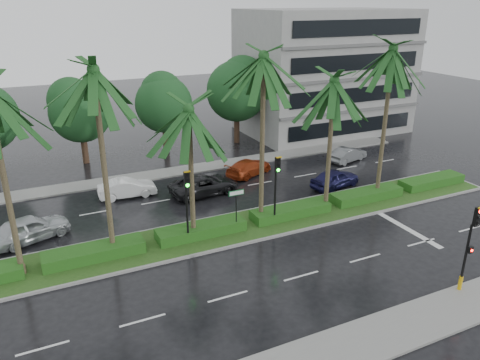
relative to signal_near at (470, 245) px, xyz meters
name	(u,v)px	position (x,y,z in m)	size (l,w,h in m)	color
ground	(255,234)	(-6.00, 9.39, -2.50)	(120.00, 120.00, 0.00)	black
near_sidewalk	(371,339)	(-6.00, -0.81, -2.44)	(40.00, 2.40, 0.12)	gray
far_sidewalk	(187,170)	(-6.00, 21.39, -2.44)	(40.00, 2.00, 0.12)	gray
median	(248,225)	(-6.00, 10.39, -2.42)	(36.00, 4.00, 0.15)	gray
hedge	(248,220)	(-6.00, 10.39, -2.05)	(35.20, 1.40, 0.60)	#1C4313
lane_markings	(303,226)	(-2.96, 8.96, -2.50)	(34.00, 13.06, 0.01)	silver
palm_row	(227,87)	(-7.25, 10.41, 6.00)	(26.30, 4.20, 10.70)	#3A3021
signal_near	(470,245)	(0.00, 0.00, 0.00)	(0.34, 0.45, 4.36)	black
signal_median_left	(187,196)	(-10.00, 9.69, 0.49)	(0.34, 0.42, 4.36)	black
signal_median_right	(276,180)	(-4.50, 9.69, 0.49)	(0.34, 0.42, 4.36)	black
street_sign	(236,200)	(-7.00, 9.87, -0.38)	(0.95, 0.09, 2.60)	black
bg_trees	(162,99)	(-6.13, 26.98, 2.29)	(33.00, 5.62, 8.11)	#312016
building	(324,72)	(11.00, 27.39, 3.50)	(16.00, 10.00, 12.00)	gray
car_silver	(30,228)	(-17.91, 14.17, -1.76)	(4.39, 1.77, 1.49)	#B7BCC0
car_white	(127,188)	(-11.50, 18.11, -1.86)	(3.93, 1.37, 1.29)	white
car_darkgrey	(204,185)	(-6.50, 16.28, -1.82)	(4.93, 2.27, 1.37)	black
car_red	(249,167)	(-1.93, 18.41, -1.89)	(4.26, 1.73, 1.24)	maroon
car_blue	(335,178)	(2.57, 13.39, -1.83)	(3.97, 1.60, 1.35)	#171643
car_grey	(348,154)	(7.07, 17.72, -1.89)	(3.70, 1.29, 1.22)	slate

